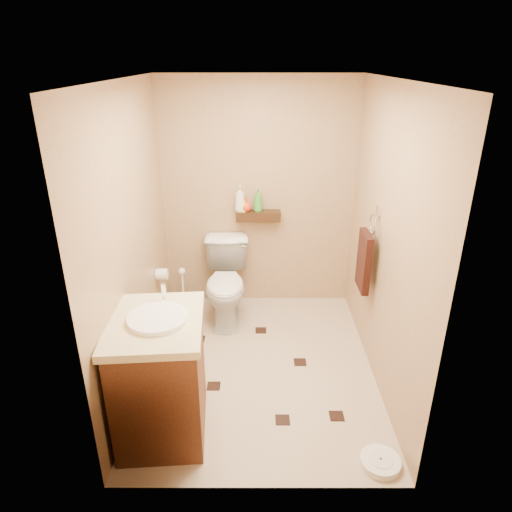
{
  "coord_description": "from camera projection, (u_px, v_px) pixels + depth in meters",
  "views": [
    {
      "loc": [
        -0.02,
        -3.33,
        2.55
      ],
      "look_at": [
        -0.02,
        0.25,
        0.97
      ],
      "focal_mm": 32.0,
      "sensor_mm": 36.0,
      "label": 1
    }
  ],
  "objects": [
    {
      "name": "ground",
      "position": [
        259.0,
        366.0,
        4.08
      ],
      "size": [
        2.5,
        2.5,
        0.0
      ],
      "primitive_type": "plane",
      "color": "tan",
      "rests_on": "ground"
    },
    {
      "name": "wall_back",
      "position": [
        258.0,
        197.0,
        4.74
      ],
      "size": [
        2.0,
        0.04,
        2.4
      ],
      "primitive_type": "cube",
      "color": "tan",
      "rests_on": "ground"
    },
    {
      "name": "wall_front",
      "position": [
        260.0,
        330.0,
        2.45
      ],
      "size": [
        2.0,
        0.04,
        2.4
      ],
      "primitive_type": "cube",
      "color": "tan",
      "rests_on": "ground"
    },
    {
      "name": "wall_left",
      "position": [
        132.0,
        242.0,
        3.59
      ],
      "size": [
        0.04,
        2.5,
        2.4
      ],
      "primitive_type": "cube",
      "color": "tan",
      "rests_on": "ground"
    },
    {
      "name": "wall_right",
      "position": [
        386.0,
        242.0,
        3.59
      ],
      "size": [
        0.04,
        2.5,
        2.4
      ],
      "primitive_type": "cube",
      "color": "tan",
      "rests_on": "ground"
    },
    {
      "name": "ceiling",
      "position": [
        260.0,
        79.0,
        3.11
      ],
      "size": [
        2.0,
        2.5,
        0.02
      ],
      "primitive_type": "cube",
      "color": "white",
      "rests_on": "wall_back"
    },
    {
      "name": "wall_shelf",
      "position": [
        258.0,
        216.0,
        4.74
      ],
      "size": [
        0.46,
        0.14,
        0.1
      ],
      "primitive_type": "cube",
      "color": "#3D2310",
      "rests_on": "wall_back"
    },
    {
      "name": "floor_accents",
      "position": [
        263.0,
        372.0,
        4.0
      ],
      "size": [
        1.29,
        1.34,
        0.01
      ],
      "color": "black",
      "rests_on": "ground"
    },
    {
      "name": "toilet",
      "position": [
        226.0,
        283.0,
        4.67
      ],
      "size": [
        0.48,
        0.81,
        0.81
      ],
      "primitive_type": "imported",
      "rotation": [
        0.0,
        0.0,
        0.03
      ],
      "color": "white",
      "rests_on": "ground"
    },
    {
      "name": "vanity",
      "position": [
        160.0,
        375.0,
        3.22
      ],
      "size": [
        0.68,
        0.81,
        1.08
      ],
      "rotation": [
        0.0,
        0.0,
        0.07
      ],
      "color": "brown",
      "rests_on": "ground"
    },
    {
      "name": "bathroom_scale",
      "position": [
        380.0,
        462.0,
        3.09
      ],
      "size": [
        0.3,
        0.3,
        0.06
      ],
      "rotation": [
        0.0,
        0.0,
        -0.09
      ],
      "color": "white",
      "rests_on": "ground"
    },
    {
      "name": "toilet_brush",
      "position": [
        183.0,
        293.0,
        4.99
      ],
      "size": [
        0.11,
        0.11,
        0.47
      ],
      "color": "#196765",
      "rests_on": "ground"
    },
    {
      "name": "towel_ring",
      "position": [
        365.0,
        259.0,
        3.92
      ],
      "size": [
        0.12,
        0.3,
        0.76
      ],
      "color": "silver",
      "rests_on": "wall_right"
    },
    {
      "name": "toilet_paper",
      "position": [
        162.0,
        274.0,
        4.43
      ],
      "size": [
        0.12,
        0.11,
        0.12
      ],
      "color": "white",
      "rests_on": "wall_left"
    },
    {
      "name": "bottle_a",
      "position": [
        240.0,
        199.0,
        4.66
      ],
      "size": [
        0.12,
        0.12,
        0.27
      ],
      "primitive_type": "imported",
      "rotation": [
        0.0,
        0.0,
        0.14
      ],
      "color": "white",
      "rests_on": "wall_shelf"
    },
    {
      "name": "bottle_b",
      "position": [
        242.0,
        204.0,
        4.68
      ],
      "size": [
        0.09,
        0.09,
        0.17
      ],
      "primitive_type": "imported",
      "rotation": [
        0.0,
        0.0,
        2.92
      ],
      "color": "#FFFB35",
      "rests_on": "wall_shelf"
    },
    {
      "name": "bottle_c",
      "position": [
        246.0,
        205.0,
        4.69
      ],
      "size": [
        0.13,
        0.13,
        0.14
      ],
      "primitive_type": "imported",
      "rotation": [
        0.0,
        0.0,
        4.89
      ],
      "color": "red",
      "rests_on": "wall_shelf"
    },
    {
      "name": "bottle_d",
      "position": [
        258.0,
        200.0,
        4.67
      ],
      "size": [
        0.1,
        0.1,
        0.24
      ],
      "primitive_type": "imported",
      "rotation": [
        0.0,
        0.0,
        3.25
      ],
      "color": "green",
      "rests_on": "wall_shelf"
    }
  ]
}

